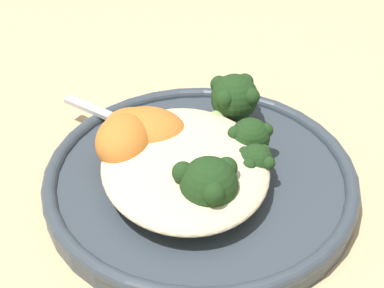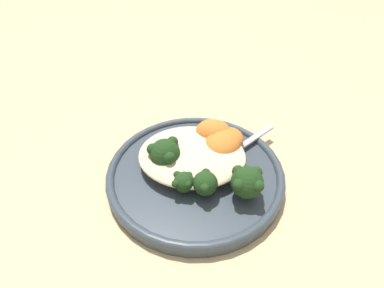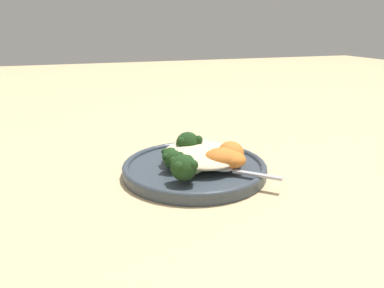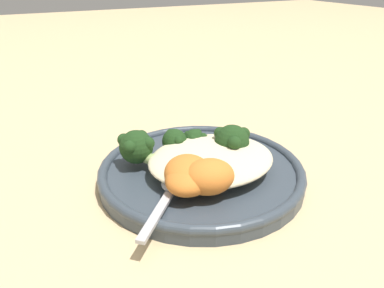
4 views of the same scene
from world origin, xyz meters
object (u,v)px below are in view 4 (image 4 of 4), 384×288
object	(u,v)px
plate	(201,172)
broccoli_stalk_1	(195,147)
broccoli_stalk_2	(178,148)
spoon	(172,188)
sweet_potato_chunk_2	(188,173)
broccoli_stalk_0	(230,143)
quinoa_mound	(211,159)
sweet_potato_chunk_0	(190,178)
broccoli_stalk_3	(144,150)
sweet_potato_chunk_1	(209,177)

from	to	relation	value
plate	broccoli_stalk_1	world-z (taller)	broccoli_stalk_1
broccoli_stalk_2	spoon	world-z (taller)	broccoli_stalk_2
broccoli_stalk_1	sweet_potato_chunk_2	distance (m)	0.07
plate	broccoli_stalk_0	bearing A→B (deg)	176.03
quinoa_mound	plate	bearing A→B (deg)	-66.48
sweet_potato_chunk_0	spoon	size ratio (longest dim) A/B	0.61
plate	broccoli_stalk_2	bearing A→B (deg)	-58.20
plate	broccoli_stalk_1	size ratio (longest dim) A/B	2.81
broccoli_stalk_0	sweet_potato_chunk_2	bearing A→B (deg)	-171.79
broccoli_stalk_0	spoon	xyz separation A→B (m)	(0.09, 0.04, -0.02)
broccoli_stalk_0	broccoli_stalk_3	bearing A→B (deg)	143.90
sweet_potato_chunk_1	quinoa_mound	bearing A→B (deg)	-123.10
quinoa_mound	broccoli_stalk_2	world-z (taller)	broccoli_stalk_2
plate	sweet_potato_chunk_2	xyz separation A→B (m)	(0.04, 0.04, 0.03)
broccoli_stalk_3	spoon	world-z (taller)	broccoli_stalk_3
broccoli_stalk_2	sweet_potato_chunk_0	bearing A→B (deg)	171.63
quinoa_mound	broccoli_stalk_1	xyz separation A→B (m)	(0.00, -0.04, -0.00)
broccoli_stalk_1	sweet_potato_chunk_1	size ratio (longest dim) A/B	1.62
plate	sweet_potato_chunk_2	distance (m)	0.06
broccoli_stalk_3	spoon	size ratio (longest dim) A/B	0.98
broccoli_stalk_2	broccoli_stalk_3	world-z (taller)	broccoli_stalk_3
quinoa_mound	sweet_potato_chunk_0	size ratio (longest dim) A/B	2.42
sweet_potato_chunk_1	broccoli_stalk_1	bearing A→B (deg)	-108.08
sweet_potato_chunk_2	spoon	bearing A→B (deg)	1.78
plate	sweet_potato_chunk_1	world-z (taller)	sweet_potato_chunk_1
plate	sweet_potato_chunk_0	world-z (taller)	sweet_potato_chunk_0
broccoli_stalk_3	plate	bearing A→B (deg)	-152.42
sweet_potato_chunk_2	plate	bearing A→B (deg)	-134.49
broccoli_stalk_3	spoon	xyz separation A→B (m)	(-0.00, 0.07, -0.01)
broccoli_stalk_1	sweet_potato_chunk_1	distance (m)	0.09
quinoa_mound	broccoli_stalk_1	bearing A→B (deg)	-86.71
broccoli_stalk_0	sweet_potato_chunk_1	size ratio (longest dim) A/B	1.76
sweet_potato_chunk_1	sweet_potato_chunk_2	distance (m)	0.02
quinoa_mound	broccoli_stalk_2	bearing A→B (deg)	-60.72
plate	sweet_potato_chunk_1	xyz separation A→B (m)	(0.02, 0.06, 0.03)
sweet_potato_chunk_2	broccoli_stalk_2	bearing A→B (deg)	-106.52
broccoli_stalk_2	plate	bearing A→B (deg)	-140.76
broccoli_stalk_2	sweet_potato_chunk_1	world-z (taller)	sweet_potato_chunk_1
plate	sweet_potato_chunk_0	bearing A→B (deg)	49.90
broccoli_stalk_2	broccoli_stalk_3	distance (m)	0.04
quinoa_mound	broccoli_stalk_0	world-z (taller)	broccoli_stalk_0
sweet_potato_chunk_1	sweet_potato_chunk_0	bearing A→B (deg)	-39.17
broccoli_stalk_1	plate	bearing A→B (deg)	-157.41
sweet_potato_chunk_1	sweet_potato_chunk_2	bearing A→B (deg)	-55.65
broccoli_stalk_2	spoon	bearing A→B (deg)	156.92
broccoli_stalk_2	sweet_potato_chunk_1	bearing A→B (deg)	-176.37
broccoli_stalk_2	spoon	xyz separation A→B (m)	(0.04, 0.07, -0.01)
broccoli_stalk_0	broccoli_stalk_1	world-z (taller)	broccoli_stalk_0
broccoli_stalk_0	broccoli_stalk_2	xyz separation A→B (m)	(0.06, -0.03, -0.01)
plate	broccoli_stalk_0	world-z (taller)	broccoli_stalk_0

